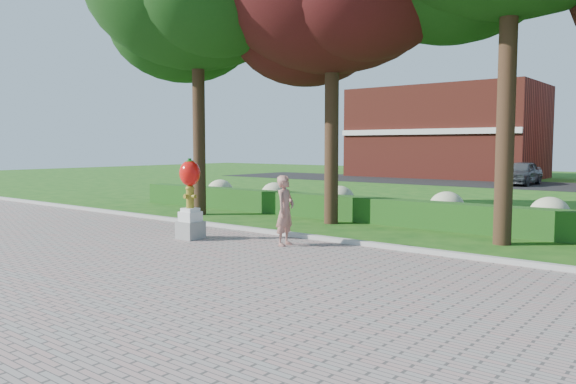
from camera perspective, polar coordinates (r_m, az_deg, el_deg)
name	(u,v)px	position (r m, az deg, el deg)	size (l,w,h in m)	color
ground	(251,262)	(12.06, -3.80, -7.09)	(100.00, 100.00, 0.00)	#164C13
walkway	(80,302)	(9.56, -20.40, -10.40)	(40.00, 14.00, 0.04)	gray
curb	(330,240)	(14.37, 4.30, -4.87)	(40.00, 0.18, 0.15)	#ADADA5
lawn_hedge	(403,213)	(17.74, 11.58, -2.06)	(24.00, 0.70, 0.80)	#1A4F16
hydrangea_row	(434,206)	(18.38, 14.59, -1.41)	(20.10, 1.10, 0.99)	#BDC395
street	(563,187)	(37.66, 26.18, 0.50)	(50.00, 8.00, 0.02)	black
building_left	(446,133)	(46.36, 15.74, 5.82)	(14.00, 8.00, 7.00)	maroon
hydrant_sculpture	(190,196)	(14.80, -9.92, -0.44)	(0.61, 0.58, 2.10)	gray
woman	(285,211)	(13.63, -0.29, -1.89)	(0.62, 0.41, 1.71)	#A76D5F
parked_car	(521,173)	(38.14, 22.56, 1.82)	(1.79, 4.44, 1.51)	#46494E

